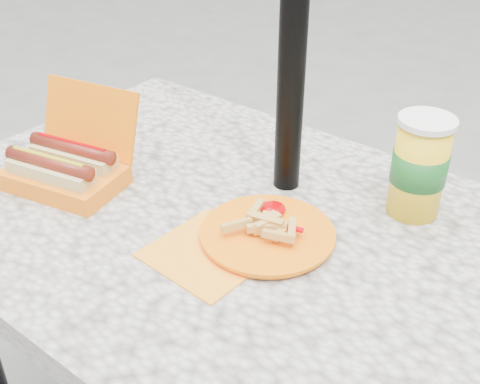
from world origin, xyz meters
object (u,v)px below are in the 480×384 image
Objects in this scene: umbrella_pole at (295,4)px; soda_cup at (419,166)px; fries_plate at (263,234)px; hotdog_box at (66,167)px.

umbrella_pole reaches higher than soda_cup.
umbrella_pole reaches higher than fries_plate.
fries_plate is 1.62× the size of soda_cup.
soda_cup is at bearing 18.00° from hotdog_box.
umbrella_pole is at bearing 112.26° from fries_plate.
umbrella_pole is 7.29× the size of fries_plate.
hotdog_box is 0.84× the size of fries_plate.
umbrella_pole is 11.80× the size of soda_cup.
hotdog_box is 1.35× the size of soda_cup.
umbrella_pole is 0.35m from soda_cup.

